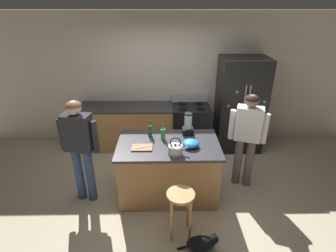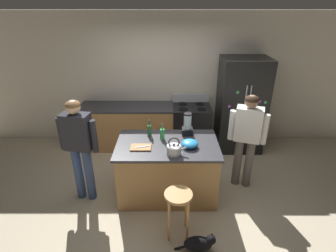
% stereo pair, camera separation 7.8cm
% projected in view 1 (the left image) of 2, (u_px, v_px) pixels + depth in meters
% --- Properties ---
extents(ground_plane, '(14.00, 14.00, 0.00)m').
position_uv_depth(ground_plane, '(168.00, 192.00, 4.36)').
color(ground_plane, beige).
extents(back_wall, '(8.00, 0.10, 2.70)m').
position_uv_depth(back_wall, '(167.00, 80.00, 5.54)').
color(back_wall, beige).
rests_on(back_wall, ground_plane).
extents(kitchen_island, '(1.54, 0.95, 0.91)m').
position_uv_depth(kitchen_island, '(168.00, 169.00, 4.16)').
color(kitchen_island, '#B7844C').
rests_on(kitchen_island, ground_plane).
extents(back_counter_run, '(2.00, 0.64, 0.91)m').
position_uv_depth(back_counter_run, '(129.00, 127.00, 5.55)').
color(back_counter_run, '#B7844C').
rests_on(back_counter_run, ground_plane).
extents(refrigerator, '(0.90, 0.73, 1.90)m').
position_uv_depth(refrigerator, '(240.00, 105.00, 5.33)').
color(refrigerator, black).
rests_on(refrigerator, ground_plane).
extents(stove_range, '(0.76, 0.65, 1.09)m').
position_uv_depth(stove_range, '(190.00, 126.00, 5.54)').
color(stove_range, black).
rests_on(stove_range, ground_plane).
extents(person_by_island_left, '(0.60, 0.29, 1.64)m').
position_uv_depth(person_by_island_left, '(79.00, 143.00, 3.81)').
color(person_by_island_left, '#384C7A').
rests_on(person_by_island_left, ground_plane).
extents(person_by_sink_right, '(0.59, 0.34, 1.60)m').
position_uv_depth(person_by_sink_right, '(247.00, 133.00, 4.16)').
color(person_by_sink_right, '#66605B').
rests_on(person_by_sink_right, ground_plane).
extents(bar_stool, '(0.36, 0.36, 0.67)m').
position_uv_depth(bar_stool, '(181.00, 203.00, 3.37)').
color(bar_stool, '#B7844C').
rests_on(bar_stool, ground_plane).
extents(cat, '(0.52, 0.18, 0.26)m').
position_uv_depth(cat, '(202.00, 243.00, 3.31)').
color(cat, black).
rests_on(cat, ground_plane).
extents(blender_appliance, '(0.17, 0.17, 0.36)m').
position_uv_depth(blender_appliance, '(188.00, 125.00, 4.19)').
color(blender_appliance, black).
rests_on(blender_appliance, kitchen_island).
extents(bottle_soda, '(0.07, 0.07, 0.26)m').
position_uv_depth(bottle_soda, '(163.00, 134.00, 4.06)').
color(bottle_soda, '#3FB259').
rests_on(bottle_soda, kitchen_island).
extents(bottle_olive_oil, '(0.07, 0.07, 0.28)m').
position_uv_depth(bottle_olive_oil, '(150.00, 130.00, 4.14)').
color(bottle_olive_oil, '#2D6638').
rests_on(bottle_olive_oil, kitchen_island).
extents(mixing_bowl, '(0.25, 0.25, 0.11)m').
position_uv_depth(mixing_bowl, '(191.00, 144.00, 3.86)').
color(mixing_bowl, '#268CD8').
rests_on(mixing_bowl, kitchen_island).
extents(tea_kettle, '(0.28, 0.20, 0.27)m').
position_uv_depth(tea_kettle, '(175.00, 150.00, 3.66)').
color(tea_kettle, '#B7BABF').
rests_on(tea_kettle, kitchen_island).
extents(cutting_board, '(0.30, 0.20, 0.02)m').
position_uv_depth(cutting_board, '(142.00, 148.00, 3.84)').
color(cutting_board, '#9E6B3D').
rests_on(cutting_board, kitchen_island).
extents(chef_knife, '(0.22, 0.09, 0.01)m').
position_uv_depth(chef_knife, '(143.00, 147.00, 3.83)').
color(chef_knife, '#B7BABF').
rests_on(chef_knife, cutting_board).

